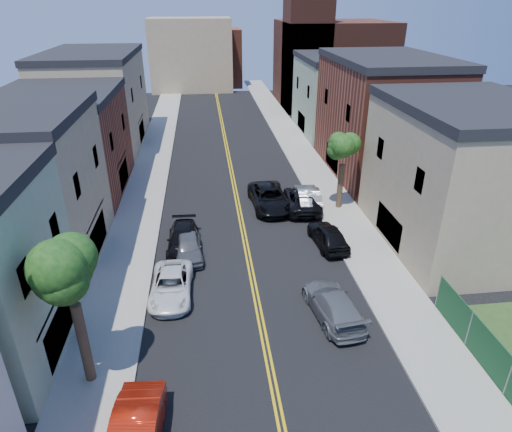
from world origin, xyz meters
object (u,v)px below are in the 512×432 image
object	(u,v)px
grey_car_right	(333,304)
black_car_right	(328,235)
black_car_left	(183,239)
pedestrian_left	(79,323)
white_pickup	(171,285)
silver_car_right	(307,197)
dark_car_right_far	(302,199)
grey_car_left	(189,247)
black_suv_lane	(269,198)

from	to	relation	value
grey_car_right	black_car_right	bearing A→B (deg)	-110.39
grey_car_right	black_car_right	world-z (taller)	black_car_right
black_car_left	pedestrian_left	distance (m)	9.54
black_car_right	pedestrian_left	world-z (taller)	pedestrian_left
white_pickup	silver_car_right	xyz separation A→B (m)	(10.19, 10.79, 0.15)
white_pickup	silver_car_right	size ratio (longest dim) A/B	0.97
black_car_left	dark_car_right_far	world-z (taller)	dark_car_right_far
black_car_right	dark_car_right_far	xyz separation A→B (m)	(-0.51, 5.99, 0.02)
dark_car_right_far	pedestrian_left	world-z (taller)	pedestrian_left
pedestrian_left	white_pickup	bearing A→B (deg)	-30.30
grey_car_left	silver_car_right	bearing A→B (deg)	31.34
dark_car_right_far	pedestrian_left	xyz separation A→B (m)	(-13.92, -13.54, 0.23)
black_car_left	dark_car_right_far	xyz separation A→B (m)	(9.19, 5.26, 0.07)
dark_car_right_far	pedestrian_left	distance (m)	19.42
white_pickup	black_suv_lane	world-z (taller)	black_suv_lane
white_pickup	black_car_left	bearing A→B (deg)	86.43
black_car_left	white_pickup	bearing A→B (deg)	-93.85
grey_car_left	black_car_right	world-z (taller)	black_car_right
grey_car_left	black_suv_lane	world-z (taller)	black_suv_lane
white_pickup	grey_car_left	size ratio (longest dim) A/B	1.15
black_car_right	pedestrian_left	bearing A→B (deg)	22.08
white_pickup	black_suv_lane	bearing A→B (deg)	58.70
black_suv_lane	black_car_left	bearing A→B (deg)	-142.56
white_pickup	dark_car_right_far	size ratio (longest dim) A/B	0.87
silver_car_right	white_pickup	bearing A→B (deg)	51.03
dark_car_right_far	black_suv_lane	distance (m)	2.57
silver_car_right	pedestrian_left	world-z (taller)	pedestrian_left
white_pickup	black_suv_lane	distance (m)	13.10
white_pickup	pedestrian_left	world-z (taller)	pedestrian_left
grey_car_right	silver_car_right	world-z (taller)	silver_car_right
white_pickup	black_car_right	bearing A→B (deg)	25.54
black_car_right	silver_car_right	world-z (taller)	silver_car_right
dark_car_right_far	grey_car_right	bearing A→B (deg)	89.61
black_car_left	silver_car_right	distance (m)	11.19
black_car_left	pedestrian_left	bearing A→B (deg)	-118.17
pedestrian_left	black_suv_lane	bearing A→B (deg)	-15.29
black_suv_lane	pedestrian_left	size ratio (longest dim) A/B	3.50
black_suv_lane	white_pickup	bearing A→B (deg)	-126.49
black_car_left	black_suv_lane	bearing A→B (deg)	42.35
dark_car_right_far	black_car_left	bearing A→B (deg)	34.50
black_car_right	black_suv_lane	xyz separation A→B (m)	(-3.03, 6.49, 0.08)
pedestrian_left	dark_car_right_far	bearing A→B (deg)	-22.02
grey_car_left	dark_car_right_far	bearing A→B (deg)	31.53
grey_car_left	black_car_right	bearing A→B (deg)	-2.19
silver_car_right	grey_car_left	bearing A→B (deg)	39.89
black_car_left	dark_car_right_far	distance (m)	10.59
white_pickup	silver_car_right	bearing A→B (deg)	48.45
pedestrian_left	black_car_left	bearing A→B (deg)	-5.94
black_car_right	dark_car_right_far	bearing A→B (deg)	-90.68
black_car_left	grey_car_right	size ratio (longest dim) A/B	0.95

